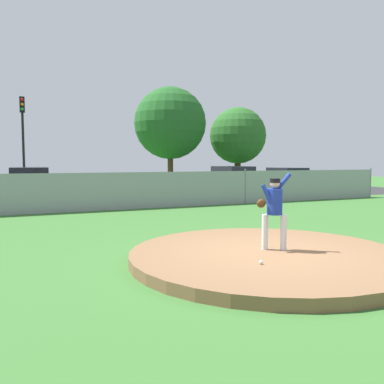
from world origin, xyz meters
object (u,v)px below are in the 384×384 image
pitcher_youth (274,206)px  baseball (261,262)px  parked_car_charcoal (29,186)px  traffic_light_near (23,130)px  parked_car_silver (233,181)px  parked_car_teal (287,181)px

pitcher_youth → baseball: size_ratio=21.96×
parked_car_charcoal → traffic_light_near: traffic_light_near is taller
baseball → parked_car_silver: (8.44, 15.72, 0.59)m
pitcher_youth → traffic_light_near: size_ratio=0.28×
baseball → traffic_light_near: bearing=100.2°
parked_car_teal → parked_car_charcoal: size_ratio=0.89×
pitcher_youth → parked_car_teal: pitcher_youth is taller
baseball → pitcher_youth: bearing=44.4°
pitcher_youth → baseball: bearing=-135.6°
parked_car_silver → parked_car_teal: (3.82, -0.45, -0.05)m
baseball → parked_car_charcoal: 15.67m
baseball → parked_car_teal: 19.60m
pitcher_youth → parked_car_charcoal: bearing=106.5°
parked_car_teal → traffic_light_near: (-15.75, 4.18, 3.10)m
pitcher_youth → baseball: pitcher_youth is taller
pitcher_youth → parked_car_teal: (11.35, 14.39, -0.36)m
baseball → parked_car_teal: bearing=51.3°
traffic_light_near → parked_car_teal: bearing=-14.9°
pitcher_youth → traffic_light_near: (-4.39, 18.58, 2.75)m
parked_car_teal → baseball: bearing=-128.7°
parked_car_teal → parked_car_charcoal: bearing=180.0°
parked_car_silver → traffic_light_near: 12.86m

